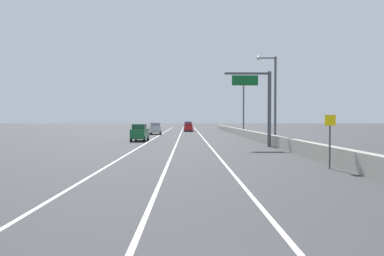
# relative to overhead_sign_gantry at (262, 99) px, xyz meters

# --- Properties ---
(ground_plane) EXTENTS (320.00, 320.00, 0.00)m
(ground_plane) POSITION_rel_overhead_sign_gantry_xyz_m (-6.68, 31.25, -4.73)
(ground_plane) COLOR #38383A
(lane_stripe_left) EXTENTS (0.16, 130.00, 0.00)m
(lane_stripe_left) POSITION_rel_overhead_sign_gantry_xyz_m (-12.18, 22.25, -4.73)
(lane_stripe_left) COLOR silver
(lane_stripe_left) RESTS_ON ground_plane
(lane_stripe_center) EXTENTS (0.16, 130.00, 0.00)m
(lane_stripe_center) POSITION_rel_overhead_sign_gantry_xyz_m (-8.68, 22.25, -4.73)
(lane_stripe_center) COLOR silver
(lane_stripe_center) RESTS_ON ground_plane
(lane_stripe_right) EXTENTS (0.16, 130.00, 0.00)m
(lane_stripe_right) POSITION_rel_overhead_sign_gantry_xyz_m (-5.18, 22.25, -4.73)
(lane_stripe_right) COLOR silver
(lane_stripe_right) RESTS_ON ground_plane
(jersey_barrier_right) EXTENTS (0.60, 120.00, 1.10)m
(jersey_barrier_right) POSITION_rel_overhead_sign_gantry_xyz_m (1.34, 7.25, -4.18)
(jersey_barrier_right) COLOR #9E998E
(jersey_barrier_right) RESTS_ON ground_plane
(overhead_sign_gantry) EXTENTS (4.68, 0.36, 7.50)m
(overhead_sign_gantry) POSITION_rel_overhead_sign_gantry_xyz_m (0.00, 0.00, 0.00)
(overhead_sign_gantry) COLOR #47474C
(overhead_sign_gantry) RESTS_ON ground_plane
(speed_advisory_sign) EXTENTS (0.60, 0.11, 3.00)m
(speed_advisory_sign) POSITION_rel_overhead_sign_gantry_xyz_m (0.44, -16.59, -2.96)
(speed_advisory_sign) COLOR #4C4C51
(speed_advisory_sign) RESTS_ON ground_plane
(lamp_post_right_second) EXTENTS (2.14, 0.44, 9.44)m
(lamp_post_right_second) POSITION_rel_overhead_sign_gantry_xyz_m (1.61, 2.36, 0.73)
(lamp_post_right_second) COLOR #4C4C51
(lamp_post_right_second) RESTS_ON ground_plane
(lamp_post_right_third) EXTENTS (2.14, 0.44, 9.44)m
(lamp_post_right_third) POSITION_rel_overhead_sign_gantry_xyz_m (1.69, 25.14, 0.73)
(lamp_post_right_third) COLOR #4C4C51
(lamp_post_right_third) RESTS_ON ground_plane
(car_green_0) EXTENTS (1.86, 4.71, 2.12)m
(car_green_0) POSITION_rel_overhead_sign_gantry_xyz_m (-13.43, 9.58, -3.67)
(car_green_0) COLOR #196033
(car_green_0) RESTS_ON ground_plane
(car_blue_1) EXTENTS (1.85, 4.50, 2.14)m
(car_blue_1) POSITION_rel_overhead_sign_gantry_xyz_m (-7.27, 50.40, -3.67)
(car_blue_1) COLOR #1E389E
(car_blue_1) RESTS_ON ground_plane
(car_red_2) EXTENTS (1.89, 4.77, 1.92)m
(car_red_2) POSITION_rel_overhead_sign_gantry_xyz_m (-7.13, 44.27, -3.77)
(car_red_2) COLOR red
(car_red_2) RESTS_ON ground_plane
(car_silver_3) EXTENTS (2.08, 4.82, 2.10)m
(car_silver_3) POSITION_rel_overhead_sign_gantry_xyz_m (-13.16, 29.89, -3.68)
(car_silver_3) COLOR #B7B7BC
(car_silver_3) RESTS_ON ground_plane
(car_gray_4) EXTENTS (1.92, 4.18, 1.92)m
(car_gray_4) POSITION_rel_overhead_sign_gantry_xyz_m (-7.32, 57.64, -3.77)
(car_gray_4) COLOR slate
(car_gray_4) RESTS_ON ground_plane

